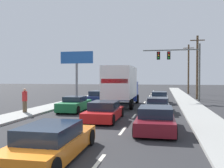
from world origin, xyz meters
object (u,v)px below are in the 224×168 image
(roadside_billboard, at_px, (77,63))
(pedestrian_near_corner, at_px, (25,100))
(car_red, at_px, (104,111))
(car_white, at_px, (159,98))
(car_maroon, at_px, (156,120))
(car_green, at_px, (75,104))
(car_silver, at_px, (157,105))
(traffic_signal_mast, at_px, (176,60))
(car_navy, at_px, (98,97))
(car_orange, at_px, (52,142))
(utility_pole_far, at_px, (188,68))
(box_truck, at_px, (122,85))
(utility_pole_mid, at_px, (197,66))

(roadside_billboard, xyz_separation_m, pedestrian_near_corner, (2.77, -18.88, -3.98))
(car_red, xyz_separation_m, car_white, (3.32, 11.72, 0.02))
(car_red, bearing_deg, car_maroon, -35.73)
(car_white, relative_size, pedestrian_near_corner, 2.22)
(car_red, bearing_deg, car_green, 132.97)
(car_silver, bearing_deg, traffic_signal_mast, 79.32)
(car_navy, bearing_deg, car_white, 2.38)
(car_white, relative_size, roadside_billboard, 0.59)
(car_orange, distance_m, car_maroon, 6.20)
(traffic_signal_mast, height_order, utility_pole_far, utility_pole_far)
(car_green, xyz_separation_m, car_orange, (3.46, -11.33, -0.01))
(pedestrian_near_corner, bearing_deg, box_truck, 44.29)
(car_navy, relative_size, car_orange, 1.00)
(roadside_billboard, distance_m, pedestrian_near_corner, 19.49)
(car_orange, xyz_separation_m, traffic_signal_mast, (5.15, 22.50, 4.36))
(car_maroon, height_order, pedestrian_near_corner, pedestrian_near_corner)
(pedestrian_near_corner, bearing_deg, car_white, 46.32)
(box_truck, height_order, car_red, box_truck)
(car_maroon, height_order, utility_pole_far, utility_pole_far)
(car_silver, xyz_separation_m, roadside_billboard, (-12.62, 15.44, 4.51))
(car_silver, distance_m, car_maroon, 7.23)
(car_green, bearing_deg, utility_pole_far, 65.43)
(utility_pole_far, xyz_separation_m, roadside_billboard, (-17.34, -8.45, 0.65))
(car_red, xyz_separation_m, utility_pole_mid, (8.04, 17.81, 3.68))
(car_orange, distance_m, utility_pole_far, 37.41)
(car_red, bearing_deg, car_orange, -89.79)
(utility_pole_mid, bearing_deg, car_navy, -151.07)
(utility_pole_mid, height_order, pedestrian_near_corner, utility_pole_mid)
(car_silver, distance_m, pedestrian_near_corner, 10.45)
(car_maroon, relative_size, utility_pole_far, 0.55)
(car_navy, height_order, car_silver, car_navy)
(car_red, distance_m, pedestrian_near_corner, 6.73)
(roadside_billboard, bearing_deg, box_truck, -53.88)
(car_red, height_order, utility_pole_far, utility_pole_far)
(car_green, xyz_separation_m, traffic_signal_mast, (8.61, 11.17, 4.35))
(box_truck, relative_size, utility_pole_far, 0.96)
(car_green, xyz_separation_m, car_maroon, (6.81, -6.11, 0.01))
(car_orange, relative_size, roadside_billboard, 0.69)
(car_red, bearing_deg, box_truck, 91.05)
(car_orange, distance_m, car_white, 19.65)
(car_orange, relative_size, car_white, 1.16)
(car_navy, xyz_separation_m, car_orange, (3.52, -19.09, -0.03))
(traffic_signal_mast, bearing_deg, utility_pole_mid, 45.99)
(car_green, relative_size, utility_pole_far, 0.50)
(car_orange, relative_size, pedestrian_near_corner, 2.57)
(car_white, bearing_deg, utility_pole_far, 74.59)
(car_green, distance_m, car_orange, 11.85)
(box_truck, xyz_separation_m, traffic_signal_mast, (5.32, 7.22, 2.80))
(car_navy, bearing_deg, car_silver, -44.43)
(car_navy, height_order, traffic_signal_mast, traffic_signal_mast)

